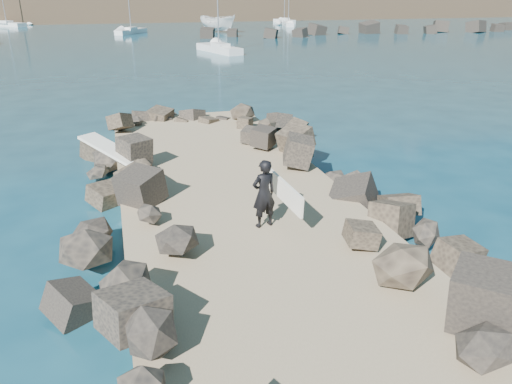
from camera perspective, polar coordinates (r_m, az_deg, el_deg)
ground at (r=12.77m, az=-1.23°, el=-4.62°), size 800.00×800.00×0.00m
jetty at (r=10.93m, az=1.44°, el=-7.75°), size 6.00×26.00×0.60m
riprap_left at (r=10.88m, az=-14.23°, el=-7.41°), size 2.60×22.00×1.00m
riprap_right at (r=12.31m, az=13.78°, el=-3.77°), size 2.60×22.00×1.00m
breakwater_secondary at (r=76.30m, az=14.64°, el=17.52°), size 52.00×4.00×1.20m
surfboard_resting at (r=16.05m, az=-15.96°, el=4.20°), size 2.13×2.43×0.09m
boat_imported at (r=77.35m, az=-4.38°, el=18.67°), size 5.85×6.63×2.50m
surfer_with_board at (r=11.42m, az=1.22°, el=-0.14°), size 0.93×2.01×1.62m
sailboat_b at (r=76.23m, az=-14.07°, el=17.38°), size 4.77×5.66×7.45m
sailboat_e at (r=99.97m, az=-26.61°, el=16.77°), size 7.08×7.36×9.96m
sailboat_c at (r=51.65m, az=-4.25°, el=16.01°), size 3.45×7.22×8.53m
sailboat_d at (r=90.72m, az=3.73°, el=18.60°), size 2.67×6.12×7.33m
sailboat_f at (r=99.70m, az=3.26°, el=18.92°), size 2.79×5.73×6.92m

